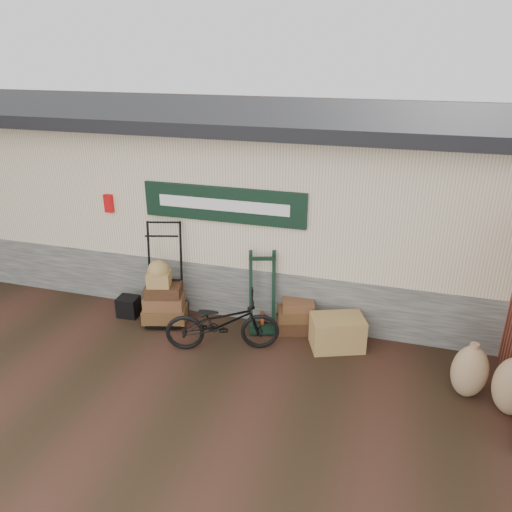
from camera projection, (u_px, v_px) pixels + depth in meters
The scene contains 9 objects.
ground at pixel (223, 350), 7.43m from camera, with size 80.00×80.00×0.00m, color black.
station_building at pixel (271, 197), 9.22m from camera, with size 14.40×4.10×3.20m.
porter_trolley at pixel (164, 273), 7.99m from camera, with size 0.83×0.62×1.66m, color black, non-canonical shape.
green_barrow at pixel (262, 292), 7.78m from camera, with size 0.46×0.39×1.28m, color black, non-canonical shape.
suitcase_stack at pixel (296, 316), 7.84m from camera, with size 0.61×0.38×0.54m, color black, non-canonical shape.
wicker_hamper at pixel (337, 332), 7.42m from camera, with size 0.76×0.50×0.50m, color olive.
black_trunk at pixel (129, 306), 8.33m from camera, with size 0.34×0.29×0.34m, color black.
bicycle at pixel (222, 319), 7.30m from camera, with size 1.68×0.59×0.98m, color black.
burlap_sack_left at pixel (470, 371), 6.34m from camera, with size 0.46×0.38×0.73m, color #8B684B.
Camera 1 is at (2.26, -5.90, 4.18)m, focal length 35.00 mm.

